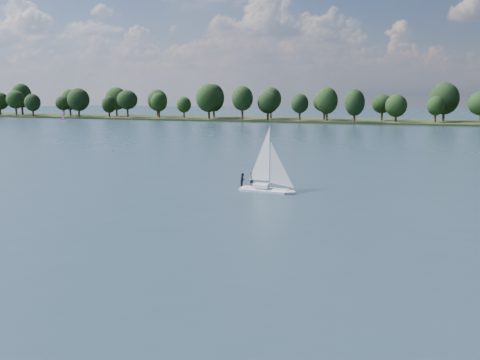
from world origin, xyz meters
name	(u,v)px	position (x,y,z in m)	size (l,w,h in m)	color
ground	(352,148)	(0.00, 100.00, 0.00)	(700.00, 700.00, 0.00)	#233342
far_shore	(398,122)	(0.00, 212.00, 0.00)	(660.00, 40.00, 1.50)	black
sailboat	(264,173)	(-1.05, 44.84, 2.26)	(6.23, 2.05, 8.09)	white
dinghy_pink	(64,118)	(-133.04, 171.79, 1.13)	(3.19, 1.93, 4.77)	silver
pontoon	(56,118)	(-157.30, 195.45, 0.00)	(4.00, 2.00, 0.50)	#505254
treeline	(369,103)	(-11.62, 208.67, 7.97)	(562.10, 73.80, 18.40)	black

